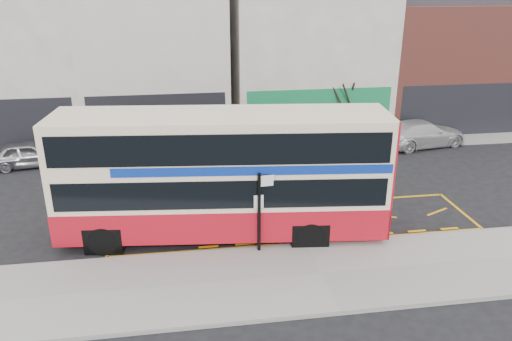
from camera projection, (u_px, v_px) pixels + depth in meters
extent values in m
plane|color=black|center=(304.00, 242.00, 18.21)|extent=(120.00, 120.00, 0.00)
cube|color=gray|center=(321.00, 275.00, 16.06)|extent=(40.00, 4.00, 0.15)
cube|color=gray|center=(307.00, 245.00, 17.84)|extent=(40.00, 0.15, 0.15)
cube|color=gray|center=(258.00, 145.00, 28.31)|extent=(50.00, 3.00, 0.15)
cube|color=silver|center=(16.00, 70.00, 28.69)|extent=(8.00, 8.00, 8.00)
cube|color=black|center=(2.00, 130.00, 25.90)|extent=(7.36, 0.06, 3.20)
cube|color=black|center=(3.00, 133.00, 25.99)|extent=(5.60, 0.04, 2.00)
cube|color=silver|center=(157.00, 58.00, 29.62)|extent=(8.00, 8.00, 9.00)
cube|color=black|center=(158.00, 123.00, 27.01)|extent=(7.36, 0.06, 3.20)
cube|color=black|center=(158.00, 127.00, 27.10)|extent=(5.60, 0.04, 2.00)
cube|color=silver|center=(304.00, 59.00, 30.96)|extent=(9.00, 8.00, 8.50)
cube|color=#157643|center=(319.00, 117.00, 28.26)|extent=(8.28, 0.06, 3.20)
cube|color=black|center=(319.00, 120.00, 28.35)|extent=(6.30, 0.04, 2.00)
cube|color=#96473C|center=(439.00, 63.00, 32.39)|extent=(9.00, 8.00, 7.50)
cube|color=black|center=(467.00, 111.00, 29.51)|extent=(8.28, 0.06, 3.20)
cube|color=black|center=(466.00, 114.00, 29.60)|extent=(6.30, 0.04, 2.00)
cube|color=beige|center=(222.00, 172.00, 17.80)|extent=(11.87, 3.86, 4.29)
cube|color=#AF0E1C|center=(223.00, 212.00, 18.36)|extent=(11.91, 3.90, 1.17)
cube|color=#AF0E1C|center=(383.00, 170.00, 18.04)|extent=(0.34, 2.68, 4.29)
cube|color=black|center=(222.00, 180.00, 17.90)|extent=(11.41, 3.87, 1.01)
cube|color=black|center=(221.00, 138.00, 17.32)|extent=(11.41, 3.87, 1.06)
cube|color=navy|center=(252.00, 157.00, 17.64)|extent=(9.55, 3.66, 0.32)
cube|color=black|center=(59.00, 189.00, 17.76)|extent=(0.32, 2.43, 1.70)
cube|color=black|center=(52.00, 140.00, 17.08)|extent=(0.32, 2.43, 1.06)
cube|color=black|center=(56.00, 163.00, 17.39)|extent=(0.24, 1.85, 0.37)
cube|color=beige|center=(221.00, 115.00, 17.03)|extent=(11.86, 3.75, 0.13)
cylinder|color=black|center=(103.00, 240.00, 17.23)|extent=(1.08, 0.41, 1.06)
cylinder|color=black|center=(118.00, 210.00, 19.47)|extent=(1.08, 0.41, 1.06)
cylinder|color=black|center=(310.00, 236.00, 17.53)|extent=(1.08, 0.41, 1.06)
cylinder|color=black|center=(301.00, 206.00, 19.77)|extent=(1.08, 0.41, 1.06)
cube|color=black|center=(259.00, 213.00, 16.85)|extent=(0.11, 0.11, 2.88)
cube|color=white|center=(268.00, 181.00, 16.50)|extent=(0.52, 0.09, 0.42)
cube|color=white|center=(259.00, 202.00, 16.76)|extent=(0.34, 0.07, 0.48)
imported|color=#9D9DA1|center=(29.00, 154.00, 25.19)|extent=(4.10, 2.15, 1.33)
imported|color=#383C3F|center=(256.00, 147.00, 25.83)|extent=(4.94, 2.80, 1.54)
imported|color=silver|center=(422.00, 133.00, 28.18)|extent=(5.45, 3.04, 1.49)
cylinder|color=#2F2215|center=(339.00, 127.00, 28.99)|extent=(0.24, 0.24, 1.67)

